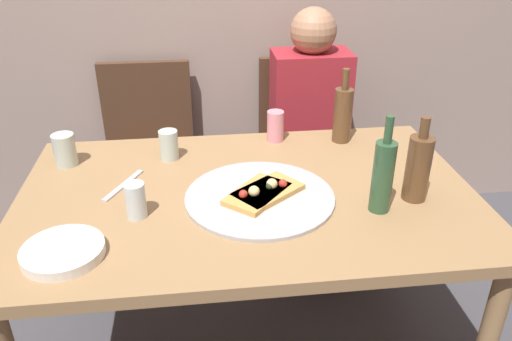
{
  "coord_description": "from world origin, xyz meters",
  "views": [
    {
      "loc": [
        -0.14,
        -1.44,
        1.57
      ],
      "look_at": [
        0.03,
        0.05,
        0.78
      ],
      "focal_mm": 35.69,
      "sensor_mm": 36.0,
      "label": 1
    }
  ],
  "objects_px": {
    "wine_glass": "(136,200)",
    "soda_can": "(275,126)",
    "water_bottle": "(383,175)",
    "guest_in_sweater": "(313,126)",
    "dining_table": "(248,211)",
    "tumbler_far": "(169,145)",
    "beer_bottle": "(343,114)",
    "chair_right": "(305,138)",
    "tumbler_near": "(65,150)",
    "plate_stack": "(63,252)",
    "pizza_slice_last": "(268,191)",
    "chair_left": "(149,146)",
    "pizza_tray": "(260,197)",
    "wine_bottle": "(418,167)",
    "pizza_slice_extra": "(257,194)",
    "table_knife": "(124,185)"
  },
  "relations": [
    {
      "from": "dining_table",
      "to": "wine_bottle",
      "type": "xyz_separation_m",
      "value": [
        0.52,
        -0.1,
        0.19
      ]
    },
    {
      "from": "beer_bottle",
      "to": "tumbler_far",
      "type": "height_order",
      "value": "beer_bottle"
    },
    {
      "from": "wine_bottle",
      "to": "chair_left",
      "type": "distance_m",
      "value": 1.38
    },
    {
      "from": "plate_stack",
      "to": "beer_bottle",
      "type": "bearing_deg",
      "value": 34.39
    },
    {
      "from": "pizza_slice_last",
      "to": "guest_in_sweater",
      "type": "relative_size",
      "value": 0.22
    },
    {
      "from": "table_knife",
      "to": "guest_in_sweater",
      "type": "bearing_deg",
      "value": -24.1
    },
    {
      "from": "chair_left",
      "to": "table_knife",
      "type": "bearing_deg",
      "value": 89.19
    },
    {
      "from": "pizza_slice_extra",
      "to": "table_knife",
      "type": "height_order",
      "value": "pizza_slice_extra"
    },
    {
      "from": "chair_right",
      "to": "table_knife",
      "type": "bearing_deg",
      "value": 44.65
    },
    {
      "from": "pizza_tray",
      "to": "chair_left",
      "type": "height_order",
      "value": "chair_left"
    },
    {
      "from": "soda_can",
      "to": "chair_right",
      "type": "relative_size",
      "value": 0.14
    },
    {
      "from": "water_bottle",
      "to": "chair_left",
      "type": "xyz_separation_m",
      "value": [
        -0.79,
        1.03,
        -0.34
      ]
    },
    {
      "from": "beer_bottle",
      "to": "plate_stack",
      "type": "height_order",
      "value": "beer_bottle"
    },
    {
      "from": "soda_can",
      "to": "table_knife",
      "type": "height_order",
      "value": "soda_can"
    },
    {
      "from": "pizza_slice_last",
      "to": "chair_right",
      "type": "height_order",
      "value": "chair_right"
    },
    {
      "from": "beer_bottle",
      "to": "chair_right",
      "type": "distance_m",
      "value": 0.61
    },
    {
      "from": "tumbler_far",
      "to": "soda_can",
      "type": "bearing_deg",
      "value": 15.45
    },
    {
      "from": "tumbler_near",
      "to": "beer_bottle",
      "type": "bearing_deg",
      "value": 4.73
    },
    {
      "from": "dining_table",
      "to": "chair_right",
      "type": "relative_size",
      "value": 1.66
    },
    {
      "from": "pizza_tray",
      "to": "soda_can",
      "type": "height_order",
      "value": "soda_can"
    },
    {
      "from": "tumbler_far",
      "to": "wine_glass",
      "type": "bearing_deg",
      "value": -102.68
    },
    {
      "from": "dining_table",
      "to": "chair_right",
      "type": "height_order",
      "value": "chair_right"
    },
    {
      "from": "soda_can",
      "to": "water_bottle",
      "type": "bearing_deg",
      "value": -66.47
    },
    {
      "from": "plate_stack",
      "to": "dining_table",
      "type": "bearing_deg",
      "value": 28.37
    },
    {
      "from": "tumbler_near",
      "to": "tumbler_far",
      "type": "height_order",
      "value": "tumbler_near"
    },
    {
      "from": "tumbler_near",
      "to": "chair_left",
      "type": "relative_size",
      "value": 0.13
    },
    {
      "from": "water_bottle",
      "to": "wine_glass",
      "type": "distance_m",
      "value": 0.74
    },
    {
      "from": "pizza_slice_last",
      "to": "pizza_slice_extra",
      "type": "distance_m",
      "value": 0.04
    },
    {
      "from": "pizza_slice_last",
      "to": "tumbler_far",
      "type": "distance_m",
      "value": 0.46
    },
    {
      "from": "plate_stack",
      "to": "guest_in_sweater",
      "type": "distance_m",
      "value": 1.36
    },
    {
      "from": "tumbler_far",
      "to": "pizza_tray",
      "type": "bearing_deg",
      "value": -48.08
    },
    {
      "from": "wine_bottle",
      "to": "tumbler_far",
      "type": "relative_size",
      "value": 2.54
    },
    {
      "from": "water_bottle",
      "to": "guest_in_sweater",
      "type": "xyz_separation_m",
      "value": [
        -0.01,
        0.88,
        -0.21
      ]
    },
    {
      "from": "pizza_slice_last",
      "to": "water_bottle",
      "type": "distance_m",
      "value": 0.36
    },
    {
      "from": "wine_bottle",
      "to": "beer_bottle",
      "type": "xyz_separation_m",
      "value": [
        -0.11,
        0.46,
        0.0
      ]
    },
    {
      "from": "dining_table",
      "to": "pizza_slice_extra",
      "type": "distance_m",
      "value": 0.12
    },
    {
      "from": "chair_left",
      "to": "beer_bottle",
      "type": "bearing_deg",
      "value": 147.68
    },
    {
      "from": "wine_bottle",
      "to": "tumbler_near",
      "type": "xyz_separation_m",
      "value": [
        -1.15,
        0.38,
        -0.05
      ]
    },
    {
      "from": "beer_bottle",
      "to": "soda_can",
      "type": "height_order",
      "value": "beer_bottle"
    },
    {
      "from": "dining_table",
      "to": "pizza_slice_last",
      "type": "height_order",
      "value": "pizza_slice_last"
    },
    {
      "from": "wine_glass",
      "to": "soda_can",
      "type": "xyz_separation_m",
      "value": [
        0.5,
        0.5,
        0.01
      ]
    },
    {
      "from": "pizza_tray",
      "to": "beer_bottle",
      "type": "relative_size",
      "value": 1.64
    },
    {
      "from": "pizza_slice_last",
      "to": "chair_right",
      "type": "distance_m",
      "value": 1.0
    },
    {
      "from": "wine_bottle",
      "to": "soda_can",
      "type": "height_order",
      "value": "wine_bottle"
    },
    {
      "from": "table_knife",
      "to": "chair_left",
      "type": "height_order",
      "value": "chair_left"
    },
    {
      "from": "pizza_slice_extra",
      "to": "wine_bottle",
      "type": "distance_m",
      "value": 0.51
    },
    {
      "from": "water_bottle",
      "to": "tumbler_far",
      "type": "xyz_separation_m",
      "value": [
        -0.65,
        0.44,
        -0.07
      ]
    },
    {
      "from": "soda_can",
      "to": "chair_right",
      "type": "xyz_separation_m",
      "value": [
        0.23,
        0.48,
        -0.28
      ]
    },
    {
      "from": "water_bottle",
      "to": "table_knife",
      "type": "relative_size",
      "value": 1.41
    },
    {
      "from": "dining_table",
      "to": "tumbler_far",
      "type": "xyz_separation_m",
      "value": [
        -0.26,
        0.28,
        0.13
      ]
    }
  ]
}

